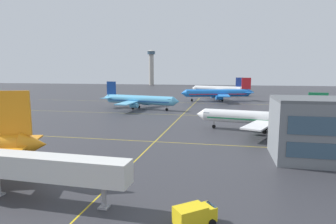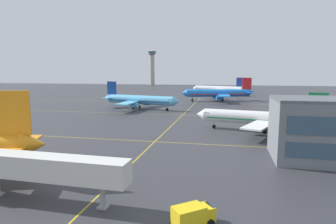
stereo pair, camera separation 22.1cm
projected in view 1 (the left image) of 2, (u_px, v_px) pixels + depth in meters
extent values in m
cone|color=orange|center=(34.00, 145.00, 40.10)|extent=(4.39, 4.66, 3.78)
cube|color=orange|center=(12.00, 113.00, 39.13)|extent=(4.88, 1.98, 6.29)
cube|color=orange|center=(26.00, 140.00, 42.92)|extent=(4.93, 6.24, 0.25)
cube|color=orange|center=(8.00, 151.00, 36.74)|extent=(4.93, 6.24, 0.25)
cylinder|color=white|center=(258.00, 118.00, 70.89)|extent=(27.70, 8.27, 3.27)
cone|color=white|center=(201.00, 114.00, 76.47)|extent=(2.79, 3.56, 3.21)
cone|color=white|center=(327.00, 120.00, 65.17)|extent=(3.28, 3.56, 3.11)
cube|color=#197F47|center=(318.00, 104.00, 65.48)|extent=(4.12, 1.06, 5.17)
cube|color=white|center=(317.00, 118.00, 68.21)|extent=(3.53, 4.91, 0.21)
cube|color=white|center=(320.00, 121.00, 63.47)|extent=(3.53, 4.91, 0.21)
cube|color=white|center=(264.00, 116.00, 77.35)|extent=(4.80, 13.03, 0.34)
cube|color=white|center=(259.00, 125.00, 63.93)|extent=(9.09, 13.65, 0.34)
cylinder|color=#2D9956|center=(259.00, 121.00, 75.29)|extent=(3.21, 2.32, 1.81)
cylinder|color=#2D9956|center=(256.00, 127.00, 67.08)|extent=(3.21, 2.32, 1.81)
cube|color=#385166|center=(208.00, 113.00, 75.66)|extent=(2.08, 3.24, 0.60)
cube|color=#197F47|center=(258.00, 119.00, 70.95)|extent=(25.54, 7.90, 0.31)
cylinder|color=#99999E|center=(214.00, 123.00, 75.38)|extent=(0.24, 0.24, 1.42)
cylinder|color=black|center=(214.00, 126.00, 75.51)|extent=(1.00, 0.55, 0.95)
cylinder|color=#99999E|center=(266.00, 125.00, 72.60)|extent=(0.24, 0.24, 1.42)
cylinder|color=black|center=(266.00, 129.00, 72.73)|extent=(1.00, 0.55, 0.95)
cylinder|color=#99999E|center=(265.00, 128.00, 68.49)|extent=(0.24, 0.24, 1.42)
cylinder|color=black|center=(264.00, 132.00, 68.62)|extent=(1.00, 0.55, 0.95)
cylinder|color=#5BB7E5|center=(140.00, 100.00, 113.60)|extent=(29.36, 10.19, 3.49)
cone|color=#5BB7E5|center=(176.00, 101.00, 106.95)|extent=(3.11, 3.88, 3.42)
cone|color=#5BB7E5|center=(107.00, 97.00, 120.31)|extent=(3.62, 3.90, 3.31)
cube|color=navy|center=(111.00, 88.00, 118.75)|extent=(4.36, 1.34, 5.50)
cube|color=#5BB7E5|center=(107.00, 98.00, 117.03)|extent=(3.96, 5.32, 0.22)
cube|color=#5BB7E5|center=(115.00, 97.00, 121.97)|extent=(3.96, 5.32, 0.22)
cube|color=#5BB7E5|center=(127.00, 103.00, 107.06)|extent=(5.10, 13.87, 0.37)
cube|color=#5BB7E5|center=(147.00, 99.00, 121.05)|extent=(10.21, 14.48, 0.37)
cylinder|color=#5BB7E5|center=(134.00, 105.00, 109.49)|extent=(3.48, 2.60, 1.93)
cylinder|color=#5BB7E5|center=(146.00, 103.00, 118.04)|extent=(3.48, 2.60, 1.93)
cube|color=#385166|center=(171.00, 100.00, 107.76)|extent=(2.35, 3.50, 0.64)
cube|color=navy|center=(140.00, 101.00, 113.66)|extent=(27.09, 9.68, 0.33)
cylinder|color=#99999E|center=(167.00, 107.00, 108.92)|extent=(0.26, 0.26, 1.51)
cylinder|color=black|center=(167.00, 109.00, 109.06)|extent=(1.08, 0.64, 1.01)
cylinder|color=#99999E|center=(133.00, 106.00, 112.54)|extent=(0.26, 0.26, 1.51)
cylinder|color=black|center=(133.00, 108.00, 112.69)|extent=(1.08, 0.64, 1.01)
cylinder|color=#99999E|center=(139.00, 104.00, 116.82)|extent=(0.26, 0.26, 1.51)
cylinder|color=black|center=(139.00, 107.00, 116.96)|extent=(1.08, 0.64, 1.01)
cylinder|color=blue|center=(217.00, 93.00, 144.65)|extent=(31.83, 12.57, 3.80)
cone|color=blue|center=(183.00, 93.00, 143.30)|extent=(3.54, 4.31, 3.73)
cone|color=blue|center=(251.00, 92.00, 145.96)|extent=(4.08, 4.36, 3.61)
cube|color=red|center=(246.00, 84.00, 145.15)|extent=(4.72, 1.68, 6.01)
cube|color=blue|center=(245.00, 92.00, 148.76)|extent=(4.53, 5.89, 0.24)
cube|color=blue|center=(249.00, 92.00, 142.84)|extent=(4.53, 5.89, 0.24)
cube|color=blue|center=(215.00, 93.00, 153.21)|extent=(11.68, 15.70, 0.40)
cube|color=blue|center=(224.00, 96.00, 136.41)|extent=(6.28, 15.36, 0.40)
cylinder|color=blue|center=(214.00, 96.00, 150.04)|extent=(3.85, 2.97, 2.10)
cylinder|color=blue|center=(219.00, 98.00, 139.77)|extent=(3.85, 2.97, 2.10)
cube|color=#385166|center=(188.00, 92.00, 143.40)|extent=(2.71, 3.86, 0.70)
cube|color=red|center=(217.00, 94.00, 144.72)|extent=(29.38, 11.89, 0.36)
cylinder|color=#99999E|center=(192.00, 98.00, 143.98)|extent=(0.28, 0.28, 1.65)
cylinder|color=black|center=(192.00, 100.00, 144.14)|extent=(1.18, 0.74, 1.10)
cylinder|color=#99999E|center=(220.00, 97.00, 147.72)|extent=(0.28, 0.28, 1.65)
cylinder|color=black|center=(220.00, 99.00, 147.88)|extent=(1.18, 0.74, 1.10)
cylinder|color=#99999E|center=(222.00, 98.00, 142.58)|extent=(0.28, 0.28, 1.65)
cylinder|color=black|center=(222.00, 100.00, 142.74)|extent=(1.18, 0.74, 1.10)
cylinder|color=white|center=(217.00, 89.00, 181.69)|extent=(30.12, 13.59, 3.64)
cone|color=white|center=(194.00, 88.00, 190.14)|extent=(3.53, 4.19, 3.57)
cone|color=white|center=(243.00, 89.00, 173.03)|extent=(4.04, 4.28, 3.46)
cube|color=navy|center=(239.00, 82.00, 173.72)|extent=(4.45, 1.85, 5.75)
cube|color=white|center=(241.00, 89.00, 176.50)|extent=(4.54, 5.71, 0.23)
cube|color=white|center=(239.00, 89.00, 171.62)|extent=(4.54, 5.71, 0.23)
cube|color=white|center=(223.00, 89.00, 188.19)|extent=(6.78, 14.88, 0.38)
cube|color=white|center=(214.00, 91.00, 174.37)|extent=(11.73, 14.86, 0.38)
cylinder|color=navy|center=(220.00, 91.00, 186.27)|extent=(3.74, 2.98, 2.01)
cylinder|color=navy|center=(214.00, 92.00, 177.82)|extent=(3.74, 2.98, 2.01)
cube|color=#385166|center=(197.00, 87.00, 188.94)|extent=(2.74, 3.73, 0.67)
cube|color=navy|center=(217.00, 90.00, 181.75)|extent=(27.82, 12.81, 0.34)
cylinder|color=#99999E|center=(199.00, 92.00, 188.37)|extent=(0.27, 0.27, 1.58)
cylinder|color=black|center=(199.00, 93.00, 188.52)|extent=(1.14, 0.76, 1.05)
cylinder|color=#99999E|center=(221.00, 92.00, 183.15)|extent=(0.27, 0.27, 1.58)
cylinder|color=black|center=(221.00, 94.00, 183.30)|extent=(1.14, 0.76, 1.05)
cylinder|color=#99999E|center=(218.00, 93.00, 178.93)|extent=(0.27, 0.27, 1.58)
cylinder|color=black|center=(218.00, 95.00, 179.08)|extent=(1.14, 0.76, 1.05)
cube|color=yellow|center=(155.00, 142.00, 61.00)|extent=(168.10, 0.20, 0.01)
cube|color=yellow|center=(182.00, 115.00, 98.39)|extent=(168.10, 0.20, 0.01)
cube|color=yellow|center=(195.00, 103.00, 135.78)|extent=(168.10, 0.20, 0.01)
cube|color=yellow|center=(172.00, 125.00, 79.70)|extent=(0.20, 169.68, 0.01)
cube|color=yellow|center=(190.00, 215.00, 27.29)|extent=(3.53, 3.36, 1.70)
cube|color=yellow|center=(207.00, 212.00, 28.19)|extent=(2.14, 2.22, 1.40)
cube|color=#385166|center=(211.00, 208.00, 28.36)|extent=(1.28, 1.48, 0.70)
cylinder|color=black|center=(212.00, 223.00, 27.42)|extent=(0.80, 0.72, 0.80)
cylinder|color=black|center=(201.00, 215.00, 29.10)|extent=(0.80, 0.72, 0.80)
cylinder|color=black|center=(179.00, 221.00, 27.94)|extent=(0.80, 0.72, 0.80)
cube|color=silver|center=(47.00, 167.00, 32.43)|extent=(20.03, 3.30, 2.70)
cylinder|color=#99999E|center=(104.00, 190.00, 31.12)|extent=(0.56, 0.56, 4.10)
cube|color=#99999E|center=(104.00, 207.00, 31.39)|extent=(1.13, 1.13, 0.20)
cylinder|color=#ADA89E|center=(151.00, 70.00, 310.12)|extent=(5.20, 5.20, 33.47)
cylinder|color=#385166|center=(151.00, 53.00, 307.52)|extent=(8.40, 8.40, 3.20)
cone|color=#ADA89E|center=(151.00, 50.00, 307.17)|extent=(8.82, 8.82, 1.80)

